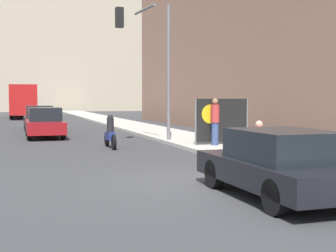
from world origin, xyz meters
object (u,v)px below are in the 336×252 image
pedestrian_behind (215,121)px  parked_car_curbside (280,164)px  protest_banner (221,120)px  traffic_light_pole (151,50)px  motorcycle_on_road (110,134)px  car_on_road_midblock (39,118)px  seated_protester (260,140)px  car_on_road_nearest (44,123)px  city_bus_on_road (22,99)px

pedestrian_behind → parked_car_curbside: (-2.46, -8.79, -0.40)m
parked_car_curbside → protest_banner: bearing=72.5°
traffic_light_pole → motorcycle_on_road: size_ratio=2.89×
parked_car_curbside → car_on_road_midblock: bearing=99.2°
traffic_light_pole → pedestrian_behind: bearing=-57.1°
seated_protester → motorcycle_on_road: bearing=127.8°
motorcycle_on_road → traffic_light_pole: bearing=30.7°
parked_car_curbside → car_on_road_midblock: 22.67m
seated_protester → parked_car_curbside: size_ratio=0.29×
pedestrian_behind → traffic_light_pole: size_ratio=0.31×
pedestrian_behind → car_on_road_nearest: (-6.10, 7.51, -0.34)m
protest_banner → traffic_light_pole: traffic_light_pole is taller
parked_car_curbside → motorcycle_on_road: parked_car_curbside is taller
parked_car_curbside → car_on_road_midblock: (-3.62, 22.37, 0.07)m
traffic_light_pole → car_on_road_midblock: bearing=111.6°
car_on_road_nearest → city_bus_on_road: bearing=91.6°
motorcycle_on_road → car_on_road_nearest: bearing=110.4°
protest_banner → parked_car_curbside: protest_banner is taller
city_bus_on_road → protest_banner: bearing=-77.7°
protest_banner → parked_car_curbside: (-2.86, -9.05, -0.42)m
pedestrian_behind → seated_protester: bearing=69.7°
protest_banner → traffic_light_pole: (-2.21, 2.53, 3.00)m
traffic_light_pole → parked_car_curbside: traffic_light_pole is taller
car_on_road_nearest → traffic_light_pole: bearing=-47.7°
car_on_road_nearest → motorcycle_on_road: size_ratio=2.25×
traffic_light_pole → car_on_road_nearest: size_ratio=1.29×
parked_car_curbside → motorcycle_on_road: 10.45m
protest_banner → pedestrian_behind: bearing=-146.3°
traffic_light_pole → car_on_road_midblock: size_ratio=1.32×
traffic_light_pole → seated_protester: bearing=-81.3°
pedestrian_behind → traffic_light_pole: bearing=-69.5°
car_on_road_midblock → city_bus_on_road: size_ratio=0.37×
protest_banner → motorcycle_on_road: bearing=163.2°
car_on_road_nearest → motorcycle_on_road: bearing=-69.6°
seated_protester → car_on_road_midblock: (-5.42, 18.31, -0.03)m
protest_banner → car_on_road_midblock: size_ratio=0.52×
protest_banner → motorcycle_on_road: protest_banner is taller
seated_protester → motorcycle_on_road: size_ratio=0.58×
city_bus_on_road → seated_protester: bearing=-80.8°
seated_protester → parked_car_curbside: parked_car_curbside is taller
car_on_road_nearest → motorcycle_on_road: 6.35m
seated_protester → city_bus_on_road: (-6.15, 38.03, 1.09)m
seated_protester → car_on_road_nearest: 13.39m
seated_protester → parked_car_curbside: bearing=-103.3°
car_on_road_nearest → parked_car_curbside: bearing=-77.4°
seated_protester → protest_banner: (1.05, 4.99, 0.33)m
car_on_road_midblock → city_bus_on_road: (-0.73, 19.73, 1.12)m
traffic_light_pole → motorcycle_on_road: bearing=-149.3°
pedestrian_behind → protest_banner: 0.48m
pedestrian_behind → parked_car_curbside: bearing=62.0°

